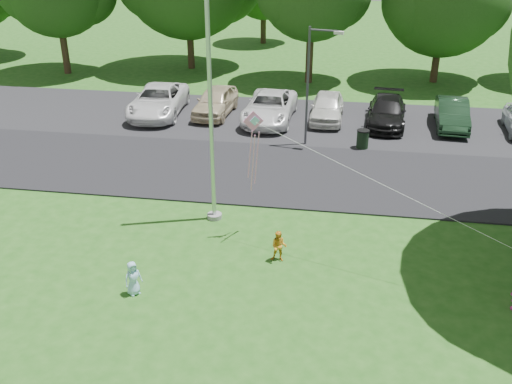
# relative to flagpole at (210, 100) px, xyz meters

# --- Properties ---
(ground) EXTENTS (120.00, 120.00, 0.00)m
(ground) POSITION_rel_flagpole_xyz_m (3.50, -5.00, -4.17)
(ground) COLOR #1F5215
(ground) RESTS_ON ground
(park_road) EXTENTS (60.00, 6.00, 0.06)m
(park_road) POSITION_rel_flagpole_xyz_m (3.50, 4.00, -4.14)
(park_road) COLOR black
(park_road) RESTS_ON ground
(parking_strip) EXTENTS (42.00, 7.00, 0.06)m
(parking_strip) POSITION_rel_flagpole_xyz_m (3.50, 10.50, -4.14)
(parking_strip) COLOR black
(parking_strip) RESTS_ON ground
(flagpole) EXTENTS (0.50, 0.50, 10.00)m
(flagpole) POSITION_rel_flagpole_xyz_m (0.00, 0.00, 0.00)
(flagpole) COLOR #B7BABF
(flagpole) RESTS_ON ground
(street_lamp) EXTENTS (1.46, 0.40, 5.22)m
(street_lamp) POSITION_rel_flagpole_xyz_m (2.74, 7.27, -1.03)
(street_lamp) COLOR #3F3F44
(street_lamp) RESTS_ON ground
(trash_can) EXTENTS (0.56, 0.56, 0.88)m
(trash_can) POSITION_rel_flagpole_xyz_m (5.05, 7.20, -3.72)
(trash_can) COLOR black
(trash_can) RESTS_ON ground
(parked_cars) EXTENTS (19.94, 5.31, 1.44)m
(parked_cars) POSITION_rel_flagpole_xyz_m (1.85, 10.46, -3.43)
(parked_cars) COLOR silver
(parked_cars) RESTS_ON ground
(child_yellow) EXTENTS (0.49, 0.39, 0.99)m
(child_yellow) POSITION_rel_flagpole_xyz_m (2.48, -2.29, -3.67)
(child_yellow) COLOR orange
(child_yellow) RESTS_ON ground
(child_blue) EXTENTS (0.57, 0.58, 1.01)m
(child_blue) POSITION_rel_flagpole_xyz_m (-1.23, -4.54, -3.66)
(child_blue) COLOR #98CDE9
(child_blue) RESTS_ON ground
(kite) EXTENTS (7.79, 3.12, 2.71)m
(kite) POSITION_rel_flagpole_xyz_m (1.69, -0.92, -0.78)
(kite) COLOR pink
(kite) RESTS_ON ground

